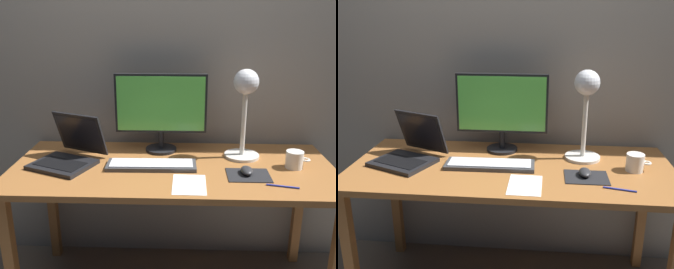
{
  "view_description": "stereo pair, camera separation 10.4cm",
  "coord_description": "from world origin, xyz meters",
  "views": [
    {
      "loc": [
        0.05,
        -1.74,
        1.47
      ],
      "look_at": [
        -0.02,
        -0.05,
        0.92
      ],
      "focal_mm": 40.44,
      "sensor_mm": 36.0,
      "label": 1
    },
    {
      "loc": [
        0.15,
        -1.74,
        1.47
      ],
      "look_at": [
        -0.02,
        -0.05,
        0.92
      ],
      "focal_mm": 40.44,
      "sensor_mm": 36.0,
      "label": 2
    }
  ],
  "objects": [
    {
      "name": "desk_lamp",
      "position": [
        0.36,
        0.14,
        1.05
      ],
      "size": [
        0.18,
        0.18,
        0.46
      ],
      "color": "beige",
      "rests_on": "desk"
    },
    {
      "name": "paper_sheet_near_mouse",
      "position": [
        0.08,
        -0.21,
        0.74
      ],
      "size": [
        0.15,
        0.21,
        0.0
      ],
      "primitive_type": "cube",
      "rotation": [
        0.0,
        0.0,
        -0.02
      ],
      "color": "white",
      "rests_on": "desk"
    },
    {
      "name": "keyboard_main",
      "position": [
        -0.1,
        -0.02,
        0.75
      ],
      "size": [
        0.44,
        0.15,
        0.03
      ],
      "color": "#38383A",
      "rests_on": "desk"
    },
    {
      "name": "mouse",
      "position": [
        0.35,
        -0.09,
        0.76
      ],
      "size": [
        0.06,
        0.1,
        0.03
      ],
      "primitive_type": "ellipsoid",
      "color": "#28282B",
      "rests_on": "mousepad"
    },
    {
      "name": "back_wall",
      "position": [
        0.0,
        0.4,
        1.3
      ],
      "size": [
        4.8,
        0.06,
        2.6
      ],
      "primitive_type": "cube",
      "color": "gray",
      "rests_on": "ground"
    },
    {
      "name": "desk",
      "position": [
        0.0,
        0.0,
        0.66
      ],
      "size": [
        1.6,
        0.7,
        0.74
      ],
      "color": "#935B2D",
      "rests_on": "ground"
    },
    {
      "name": "mousepad",
      "position": [
        0.36,
        -0.11,
        0.74
      ],
      "size": [
        0.2,
        0.16,
        0.0
      ],
      "primitive_type": "cube",
      "color": "black",
      "rests_on": "desk"
    },
    {
      "name": "monitor",
      "position": [
        -0.07,
        0.22,
        0.98
      ],
      "size": [
        0.49,
        0.17,
        0.43
      ],
      "color": "black",
      "rests_on": "desk"
    },
    {
      "name": "pen",
      "position": [
        0.49,
        -0.22,
        0.74
      ],
      "size": [
        0.14,
        0.04,
        0.01
      ],
      "primitive_type": "cylinder",
      "rotation": [
        0.0,
        1.57,
        -0.23
      ],
      "color": "#2633A5",
      "rests_on": "desk"
    },
    {
      "name": "coffee_mug",
      "position": [
        0.6,
        -0.0,
        0.78
      ],
      "size": [
        0.12,
        0.08,
        0.09
      ],
      "color": "white",
      "rests_on": "desk"
    },
    {
      "name": "laptop",
      "position": [
        -0.52,
        0.04,
        0.81
      ],
      "size": [
        0.38,
        0.4,
        0.24
      ],
      "color": "black",
      "rests_on": "desk"
    }
  ]
}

